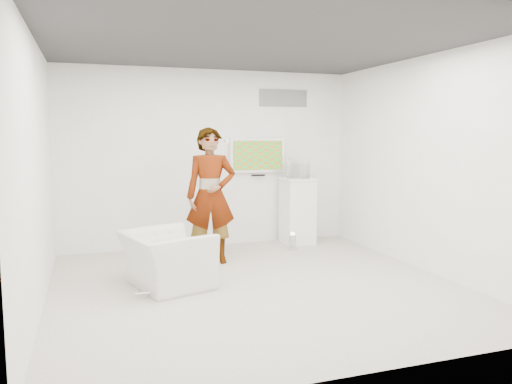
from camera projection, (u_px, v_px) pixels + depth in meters
room at (256, 168)px, 6.16m from camera, size 5.01×5.01×3.00m
tv at (257, 155)px, 8.73m from camera, size 1.00×0.08×0.60m
logo_decal at (283, 98)px, 8.81m from camera, size 0.90×0.02×0.30m
person at (211, 196)px, 7.39m from camera, size 0.80×0.60×2.02m
armchair at (167, 259)px, 6.27m from camera, size 1.21×1.30×0.70m
pedestal at (297, 211)px, 8.77m from camera, size 0.58×0.58×1.16m
floor_uplight at (293, 241)px, 8.32m from camera, size 0.22×0.22×0.28m
vitrine at (298, 168)px, 8.69m from camera, size 0.40×0.40×0.34m
console at (298, 172)px, 8.69m from camera, size 0.07×0.16×0.22m
wii_remote at (226, 141)px, 7.49m from camera, size 0.04×0.16×0.04m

